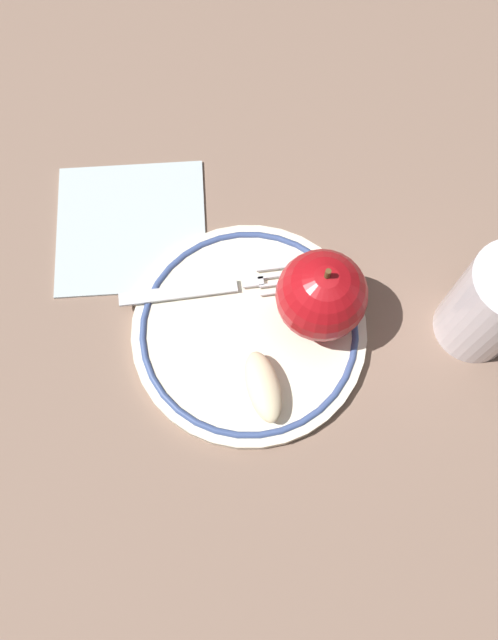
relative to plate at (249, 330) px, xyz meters
name	(u,v)px	position (x,y,z in m)	size (l,w,h in m)	color
ground_plane	(262,316)	(0.01, -0.02, -0.01)	(2.00, 2.00, 0.00)	#826655
plate	(249,330)	(0.00, 0.00, 0.00)	(0.21, 0.21, 0.01)	#EEE5C9
apple_red_whole	(322,295)	(0.00, -0.06, 0.05)	(0.08, 0.08, 0.09)	#AB1016
apple_slice_front	(263,387)	(-0.06, 0.00, 0.02)	(0.06, 0.03, 0.02)	beige
fork	(220,287)	(0.04, 0.01, 0.01)	(0.05, 0.19, 0.00)	silver
drinking_glass	(493,305)	(-0.05, -0.19, 0.05)	(0.07, 0.07, 0.11)	silver
napkin_folded	(131,226)	(0.14, 0.08, 0.00)	(0.14, 0.14, 0.01)	silver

